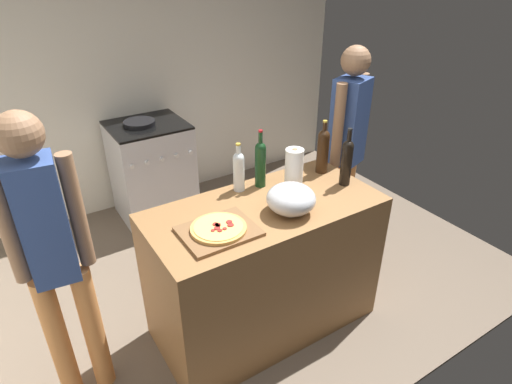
{
  "coord_description": "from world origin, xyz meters",
  "views": [
    {
      "loc": [
        -1.26,
        -1.22,
        2.26
      ],
      "look_at": [
        -0.03,
        0.7,
        0.98
      ],
      "focal_mm": 30.3,
      "sensor_mm": 36.0,
      "label": 1
    }
  ],
  "objects_px": {
    "paper_towel_roll": "(294,169)",
    "wine_bottle_dark": "(239,170)",
    "wine_bottle_green": "(260,162)",
    "mixing_bowl": "(291,199)",
    "person_in_stripes": "(53,253)",
    "wine_bottle_clear": "(347,160)",
    "person_in_red": "(347,144)",
    "wine_bottle_amber": "(323,149)",
    "pizza": "(219,228)",
    "stove": "(152,171)"
  },
  "relations": [
    {
      "from": "stove",
      "to": "person_in_stripes",
      "type": "relative_size",
      "value": 0.57
    },
    {
      "from": "paper_towel_roll",
      "to": "stove",
      "type": "bearing_deg",
      "value": 103.02
    },
    {
      "from": "person_in_stripes",
      "to": "wine_bottle_dark",
      "type": "bearing_deg",
      "value": 6.78
    },
    {
      "from": "wine_bottle_green",
      "to": "mixing_bowl",
      "type": "bearing_deg",
      "value": -94.57
    },
    {
      "from": "wine_bottle_dark",
      "to": "wine_bottle_green",
      "type": "distance_m",
      "value": 0.15
    },
    {
      "from": "wine_bottle_amber",
      "to": "wine_bottle_clear",
      "type": "xyz_separation_m",
      "value": [
        0.01,
        -0.22,
        0.0
      ]
    },
    {
      "from": "mixing_bowl",
      "to": "wine_bottle_amber",
      "type": "bearing_deg",
      "value": 32.27
    },
    {
      "from": "pizza",
      "to": "stove",
      "type": "xyz_separation_m",
      "value": [
        0.26,
        1.84,
        -0.5
      ]
    },
    {
      "from": "wine_bottle_amber",
      "to": "stove",
      "type": "distance_m",
      "value": 1.82
    },
    {
      "from": "wine_bottle_clear",
      "to": "person_in_red",
      "type": "height_order",
      "value": "person_in_red"
    },
    {
      "from": "mixing_bowl",
      "to": "wine_bottle_green",
      "type": "bearing_deg",
      "value": 85.43
    },
    {
      "from": "paper_towel_roll",
      "to": "wine_bottle_green",
      "type": "bearing_deg",
      "value": 139.33
    },
    {
      "from": "pizza",
      "to": "wine_bottle_dark",
      "type": "distance_m",
      "value": 0.5
    },
    {
      "from": "wine_bottle_dark",
      "to": "wine_bottle_clear",
      "type": "xyz_separation_m",
      "value": [
        0.62,
        -0.3,
        0.03
      ]
    },
    {
      "from": "person_in_stripes",
      "to": "wine_bottle_clear",
      "type": "bearing_deg",
      "value": -5.39
    },
    {
      "from": "pizza",
      "to": "paper_towel_roll",
      "type": "relative_size",
      "value": 1.13
    },
    {
      "from": "wine_bottle_amber",
      "to": "wine_bottle_green",
      "type": "xyz_separation_m",
      "value": [
        -0.46,
        0.06,
        -0.0
      ]
    },
    {
      "from": "wine_bottle_clear",
      "to": "mixing_bowl",
      "type": "bearing_deg",
      "value": -169.56
    },
    {
      "from": "wine_bottle_dark",
      "to": "wine_bottle_green",
      "type": "bearing_deg",
      "value": -9.13
    },
    {
      "from": "paper_towel_roll",
      "to": "person_in_red",
      "type": "xyz_separation_m",
      "value": [
        0.68,
        0.24,
        -0.07
      ]
    },
    {
      "from": "wine_bottle_green",
      "to": "person_in_stripes",
      "type": "height_order",
      "value": "person_in_stripes"
    },
    {
      "from": "paper_towel_roll",
      "to": "stove",
      "type": "relative_size",
      "value": 0.28
    },
    {
      "from": "mixing_bowl",
      "to": "wine_bottle_dark",
      "type": "height_order",
      "value": "wine_bottle_dark"
    },
    {
      "from": "paper_towel_roll",
      "to": "wine_bottle_dark",
      "type": "relative_size",
      "value": 0.85
    },
    {
      "from": "paper_towel_roll",
      "to": "wine_bottle_amber",
      "type": "bearing_deg",
      "value": 14.99
    },
    {
      "from": "paper_towel_roll",
      "to": "person_in_stripes",
      "type": "bearing_deg",
      "value": 178.89
    },
    {
      "from": "wine_bottle_green",
      "to": "stove",
      "type": "relative_size",
      "value": 0.39
    },
    {
      "from": "paper_towel_roll",
      "to": "person_in_stripes",
      "type": "xyz_separation_m",
      "value": [
        -1.43,
        0.03,
        -0.09
      ]
    },
    {
      "from": "pizza",
      "to": "wine_bottle_amber",
      "type": "bearing_deg",
      "value": 16.15
    },
    {
      "from": "wine_bottle_amber",
      "to": "person_in_stripes",
      "type": "xyz_separation_m",
      "value": [
        -1.73,
        -0.05,
        -0.12
      ]
    },
    {
      "from": "pizza",
      "to": "stove",
      "type": "distance_m",
      "value": 1.92
    },
    {
      "from": "pizza",
      "to": "person_in_stripes",
      "type": "height_order",
      "value": "person_in_stripes"
    },
    {
      "from": "wine_bottle_green",
      "to": "person_in_stripes",
      "type": "xyz_separation_m",
      "value": [
        -1.27,
        -0.11,
        -0.12
      ]
    },
    {
      "from": "wine_bottle_green",
      "to": "paper_towel_roll",
      "type": "bearing_deg",
      "value": -40.67
    },
    {
      "from": "wine_bottle_clear",
      "to": "stove",
      "type": "relative_size",
      "value": 0.4
    },
    {
      "from": "wine_bottle_dark",
      "to": "stove",
      "type": "relative_size",
      "value": 0.33
    },
    {
      "from": "wine_bottle_clear",
      "to": "wine_bottle_amber",
      "type": "bearing_deg",
      "value": 92.87
    },
    {
      "from": "wine_bottle_dark",
      "to": "person_in_red",
      "type": "height_order",
      "value": "person_in_red"
    },
    {
      "from": "mixing_bowl",
      "to": "person_in_stripes",
      "type": "height_order",
      "value": "person_in_stripes"
    },
    {
      "from": "wine_bottle_amber",
      "to": "pizza",
      "type": "bearing_deg",
      "value": -163.85
    },
    {
      "from": "paper_towel_roll",
      "to": "wine_bottle_amber",
      "type": "relative_size",
      "value": 0.73
    },
    {
      "from": "paper_towel_roll",
      "to": "wine_bottle_clear",
      "type": "bearing_deg",
      "value": -23.79
    },
    {
      "from": "wine_bottle_green",
      "to": "stove",
      "type": "xyz_separation_m",
      "value": [
        -0.22,
        1.51,
        -0.63
      ]
    },
    {
      "from": "paper_towel_roll",
      "to": "wine_bottle_amber",
      "type": "height_order",
      "value": "wine_bottle_amber"
    },
    {
      "from": "pizza",
      "to": "wine_bottle_dark",
      "type": "height_order",
      "value": "wine_bottle_dark"
    },
    {
      "from": "wine_bottle_dark",
      "to": "stove",
      "type": "xyz_separation_m",
      "value": [
        -0.08,
        1.48,
        -0.61
      ]
    },
    {
      "from": "person_in_stripes",
      "to": "person_in_red",
      "type": "distance_m",
      "value": 2.12
    },
    {
      "from": "stove",
      "to": "mixing_bowl",
      "type": "bearing_deg",
      "value": -84.21
    },
    {
      "from": "mixing_bowl",
      "to": "wine_bottle_amber",
      "type": "distance_m",
      "value": 0.58
    },
    {
      "from": "wine_bottle_clear",
      "to": "wine_bottle_green",
      "type": "height_order",
      "value": "wine_bottle_clear"
    }
  ]
}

